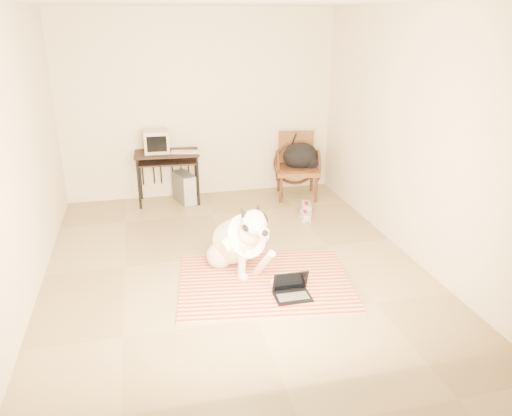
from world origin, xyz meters
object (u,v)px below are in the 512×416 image
object	(u,v)px
dog	(239,242)
pc_tower	(184,188)
laptop	(292,290)
computer_desk	(167,160)
crt_monitor	(156,141)
backpack	(302,157)
rattan_chair	(297,165)

from	to	relation	value
dog	pc_tower	xyz separation A→B (m)	(-0.35, 2.29, -0.12)
dog	laptop	world-z (taller)	dog
dog	computer_desk	xyz separation A→B (m)	(-0.57, 2.33, 0.31)
crt_monitor	backpack	size ratio (longest dim) A/B	0.63
rattan_chair	dog	bearing A→B (deg)	-121.31
backpack	laptop	bearing A→B (deg)	-109.90
computer_desk	pc_tower	distance (m)	0.49
rattan_chair	laptop	bearing A→B (deg)	-108.46
rattan_chair	pc_tower	bearing A→B (deg)	176.82
dog	crt_monitor	distance (m)	2.55
crt_monitor	pc_tower	distance (m)	0.78
rattan_chair	backpack	xyz separation A→B (m)	(0.06, -0.05, 0.14)
computer_desk	laptop	bearing A→B (deg)	-72.29
crt_monitor	rattan_chair	bearing A→B (deg)	-5.11
crt_monitor	computer_desk	bearing A→B (deg)	-21.57
laptop	crt_monitor	xyz separation A→B (m)	(-1.09, 3.04, 0.83)
pc_tower	backpack	size ratio (longest dim) A/B	0.89
dog	pc_tower	bearing A→B (deg)	98.79
laptop	computer_desk	bearing A→B (deg)	107.71
backpack	computer_desk	bearing A→B (deg)	174.65
pc_tower	crt_monitor	bearing A→B (deg)	165.81
computer_desk	backpack	bearing A→B (deg)	-5.35
laptop	crt_monitor	size ratio (longest dim) A/B	1.00
computer_desk	rattan_chair	distance (m)	1.92
crt_monitor	backpack	distance (m)	2.14
pc_tower	backpack	bearing A→B (deg)	-4.82
laptop	rattan_chair	distance (m)	3.04
computer_desk	rattan_chair	bearing A→B (deg)	-3.92
laptop	crt_monitor	bearing A→B (deg)	109.65
computer_desk	crt_monitor	size ratio (longest dim) A/B	2.65
backpack	crt_monitor	bearing A→B (deg)	173.59
dog	backpack	bearing A→B (deg)	56.89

